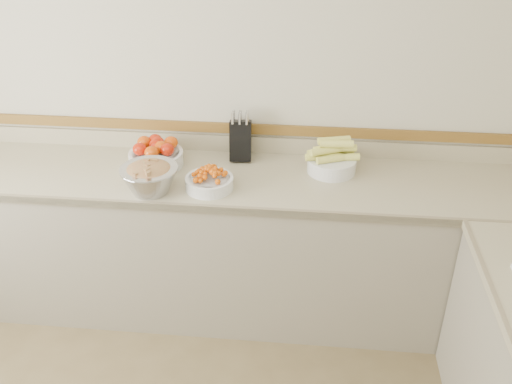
# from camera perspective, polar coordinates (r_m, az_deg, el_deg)

# --- Properties ---
(back_wall) EXTENTS (4.00, 0.00, 4.00)m
(back_wall) POSITION_cam_1_polar(r_m,az_deg,el_deg) (3.28, -5.04, 10.59)
(back_wall) COLOR beige
(back_wall) RESTS_ON ground_plane
(counter_back) EXTENTS (4.00, 0.65, 1.08)m
(counter_back) POSITION_cam_1_polar(r_m,az_deg,el_deg) (3.38, -5.37, -4.94)
(counter_back) COLOR tan
(counter_back) RESTS_ON ground_plane
(knife_block) EXTENTS (0.13, 0.16, 0.30)m
(knife_block) POSITION_cam_1_polar(r_m,az_deg,el_deg) (3.26, -1.56, 5.28)
(knife_block) COLOR black
(knife_block) RESTS_ON counter_back
(tomato_bowl) EXTENTS (0.31, 0.31, 0.15)m
(tomato_bowl) POSITION_cam_1_polar(r_m,az_deg,el_deg) (3.26, -9.96, 3.77)
(tomato_bowl) COLOR silver
(tomato_bowl) RESTS_ON counter_back
(cherry_tomato_bowl) EXTENTS (0.25, 0.25, 0.13)m
(cherry_tomato_bowl) POSITION_cam_1_polar(r_m,az_deg,el_deg) (2.99, -4.69, 1.15)
(cherry_tomato_bowl) COLOR silver
(cherry_tomato_bowl) RESTS_ON counter_back
(corn_bowl) EXTENTS (0.30, 0.27, 0.20)m
(corn_bowl) POSITION_cam_1_polar(r_m,az_deg,el_deg) (3.16, 7.60, 3.19)
(corn_bowl) COLOR silver
(corn_bowl) RESTS_ON counter_back
(rhubarb_bowl) EXTENTS (0.30, 0.30, 0.17)m
(rhubarb_bowl) POSITION_cam_1_polar(r_m,az_deg,el_deg) (2.98, -10.61, 1.49)
(rhubarb_bowl) COLOR #B2B2BA
(rhubarb_bowl) RESTS_ON counter_back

